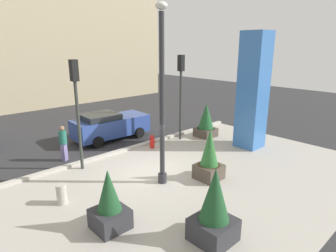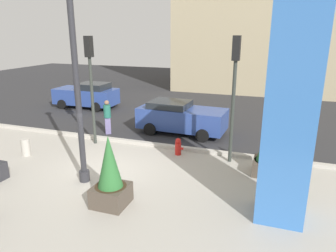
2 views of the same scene
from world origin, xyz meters
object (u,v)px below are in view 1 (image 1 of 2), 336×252
object	(u,v)px
art_pillar_blue	(253,91)
pedestrian_on_sidewalk	(63,141)
potted_plant_mid_plaza	(209,157)
potted_plant_near_right	(206,121)
fire_hydrant	(152,141)
potted_plant_curbside	(214,210)
traffic_light_far_side	(76,98)
potted_plant_by_pillar	(109,204)
concrete_bollard	(62,194)
car_passing_lane	(110,125)
traffic_light_corner	(181,84)
lamp_post	(162,102)

from	to	relation	value
art_pillar_blue	pedestrian_on_sidewalk	bearing A→B (deg)	149.04
potted_plant_mid_plaza	potted_plant_near_right	distance (m)	5.88
fire_hydrant	potted_plant_mid_plaza	bearing A→B (deg)	-98.65
potted_plant_curbside	traffic_light_far_side	xyz separation A→B (m)	(-0.40, 7.26, 2.29)
potted_plant_by_pillar	fire_hydrant	xyz separation A→B (m)	(5.61, 4.66, -0.47)
concrete_bollard	car_passing_lane	world-z (taller)	car_passing_lane
fire_hydrant	concrete_bollard	bearing A→B (deg)	-159.79
potted_plant_near_right	pedestrian_on_sidewalk	size ratio (longest dim) A/B	1.18
concrete_bollard	traffic_light_corner	size ratio (longest dim) A/B	0.15
traffic_light_corner	concrete_bollard	bearing A→B (deg)	-164.83
pedestrian_on_sidewalk	concrete_bollard	bearing A→B (deg)	-115.26
art_pillar_blue	potted_plant_by_pillar	world-z (taller)	art_pillar_blue
potted_plant_mid_plaza	fire_hydrant	bearing A→B (deg)	81.35
car_passing_lane	lamp_post	bearing A→B (deg)	-103.63
traffic_light_far_side	concrete_bollard	bearing A→B (deg)	-130.20
potted_plant_curbside	potted_plant_near_right	size ratio (longest dim) A/B	1.09
art_pillar_blue	fire_hydrant	size ratio (longest dim) A/B	8.27
traffic_light_far_side	traffic_light_corner	distance (m)	6.35
lamp_post	pedestrian_on_sidewalk	xyz separation A→B (m)	(-1.93, 5.03, -2.41)
potted_plant_mid_plaza	traffic_light_corner	world-z (taller)	traffic_light_corner
potted_plant_mid_plaza	potted_plant_near_right	world-z (taller)	potted_plant_mid_plaza
potted_plant_mid_plaza	fire_hydrant	distance (m)	4.64
potted_plant_mid_plaza	potted_plant_by_pillar	size ratio (longest dim) A/B	1.13
potted_plant_mid_plaza	potted_plant_curbside	world-z (taller)	potted_plant_curbside
art_pillar_blue	potted_plant_mid_plaza	world-z (taller)	art_pillar_blue
traffic_light_corner	car_passing_lane	xyz separation A→B (m)	(-3.02, 2.95, -2.48)
potted_plant_mid_plaza	potted_plant_curbside	size ratio (longest dim) A/B	0.98
potted_plant_mid_plaza	potted_plant_curbside	bearing A→B (deg)	-139.08
fire_hydrant	lamp_post	bearing A→B (deg)	-124.31
fire_hydrant	traffic_light_corner	bearing A→B (deg)	0.19
traffic_light_far_side	art_pillar_blue	bearing A→B (deg)	-23.34
potted_plant_by_pillar	traffic_light_far_side	size ratio (longest dim) A/B	0.40
lamp_post	traffic_light_far_side	size ratio (longest dim) A/B	1.42
potted_plant_near_right	car_passing_lane	bearing A→B (deg)	141.27
potted_plant_by_pillar	fire_hydrant	size ratio (longest dim) A/B	2.63
traffic_light_far_side	traffic_light_corner	world-z (taller)	traffic_light_corner
lamp_post	car_passing_lane	bearing A→B (deg)	76.37
potted_plant_curbside	traffic_light_corner	distance (m)	9.63
lamp_post	traffic_light_far_side	world-z (taller)	lamp_post
traffic_light_corner	art_pillar_blue	bearing A→B (deg)	-61.23
lamp_post	fire_hydrant	size ratio (longest dim) A/B	9.30
potted_plant_near_right	pedestrian_on_sidewalk	xyz separation A→B (m)	(-8.05, 2.25, 0.02)
concrete_bollard	pedestrian_on_sidewalk	bearing A→B (deg)	64.74
pedestrian_on_sidewalk	lamp_post	bearing A→B (deg)	-68.97
car_passing_lane	pedestrian_on_sidewalk	bearing A→B (deg)	-158.15
potted_plant_curbside	fire_hydrant	distance (m)	8.13
potted_plant_by_pillar	concrete_bollard	world-z (taller)	potted_plant_by_pillar
lamp_post	potted_plant_by_pillar	bearing A→B (deg)	-159.87
lamp_post	concrete_bollard	bearing A→B (deg)	161.80
concrete_bollard	potted_plant_curbside	bearing A→B (deg)	-64.56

